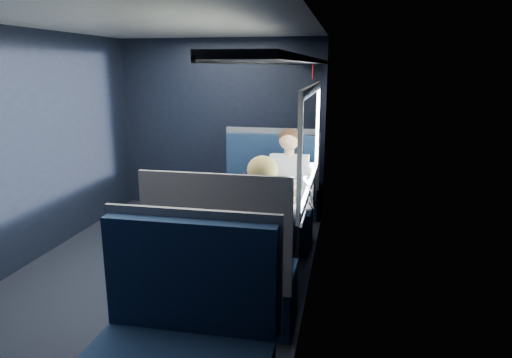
% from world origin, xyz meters
% --- Properties ---
extents(ground, '(2.80, 4.20, 0.01)m').
position_xyz_m(ground, '(0.00, 0.00, -0.01)').
color(ground, black).
extents(room_shell, '(3.00, 4.40, 2.40)m').
position_xyz_m(room_shell, '(0.02, 0.00, 1.48)').
color(room_shell, black).
rests_on(room_shell, ground).
extents(table, '(0.62, 1.00, 0.74)m').
position_xyz_m(table, '(1.03, 0.00, 0.66)').
color(table, '#54565E').
rests_on(table, ground).
extents(seat_bay_near, '(1.04, 0.62, 1.26)m').
position_xyz_m(seat_bay_near, '(0.84, 0.87, 0.43)').
color(seat_bay_near, '#0C1A35').
rests_on(seat_bay_near, ground).
extents(seat_bay_far, '(1.04, 0.62, 1.26)m').
position_xyz_m(seat_bay_far, '(0.85, -0.87, 0.41)').
color(seat_bay_far, '#0C1A35').
rests_on(seat_bay_far, ground).
extents(seat_row_front, '(1.04, 0.51, 1.16)m').
position_xyz_m(seat_row_front, '(0.85, 1.80, 0.41)').
color(seat_row_front, '#0C1A35').
rests_on(seat_row_front, ground).
extents(seat_row_back, '(1.04, 0.51, 1.16)m').
position_xyz_m(seat_row_back, '(0.85, -1.80, 0.41)').
color(seat_row_back, '#0C1A35').
rests_on(seat_row_back, ground).
extents(man, '(0.53, 0.56, 1.32)m').
position_xyz_m(man, '(1.10, 0.70, 0.72)').
color(man, black).
rests_on(man, ground).
extents(woman, '(0.53, 0.56, 1.32)m').
position_xyz_m(woman, '(1.10, -0.71, 0.73)').
color(woman, black).
rests_on(woman, ground).
extents(papers, '(0.58, 0.84, 0.01)m').
position_xyz_m(papers, '(0.93, -0.04, 0.74)').
color(papers, white).
rests_on(papers, table).
extents(laptop, '(0.31, 0.36, 0.23)m').
position_xyz_m(laptop, '(1.32, -0.04, 0.80)').
color(laptop, silver).
rests_on(laptop, table).
extents(bottle_small, '(0.06, 0.06, 0.21)m').
position_xyz_m(bottle_small, '(1.33, 0.21, 0.83)').
color(bottle_small, silver).
rests_on(bottle_small, table).
extents(cup, '(0.08, 0.08, 0.10)m').
position_xyz_m(cup, '(1.21, 0.44, 0.79)').
color(cup, white).
rests_on(cup, table).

